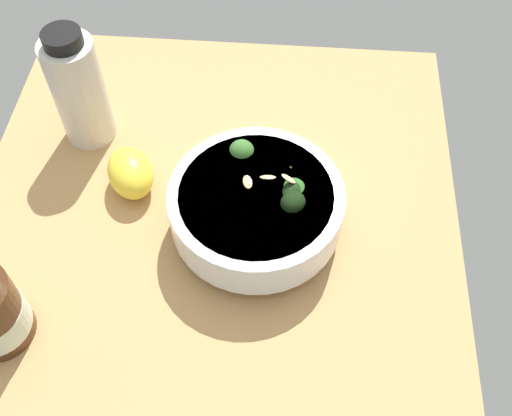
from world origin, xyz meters
TOP-DOWN VIEW (x-y plane):
  - ground_plane at (0.00, 0.00)cm, footprint 58.84×58.84cm
  - bowl_of_broccoli at (-3.36, -5.27)cm, footprint 19.73×19.73cm
  - lemon_wedge at (1.59, 10.45)cm, footprint 9.09×8.07cm
  - bottle_short at (9.96, 17.69)cm, footprint 6.54×6.54cm

SIDE VIEW (x-z plane):
  - ground_plane at x=0.00cm, z-range -4.22..0.00cm
  - lemon_wedge at x=1.59cm, z-range 0.00..5.06cm
  - bowl_of_broccoli at x=-3.36cm, z-range -0.05..8.57cm
  - bottle_short at x=9.96cm, z-range -0.40..15.96cm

